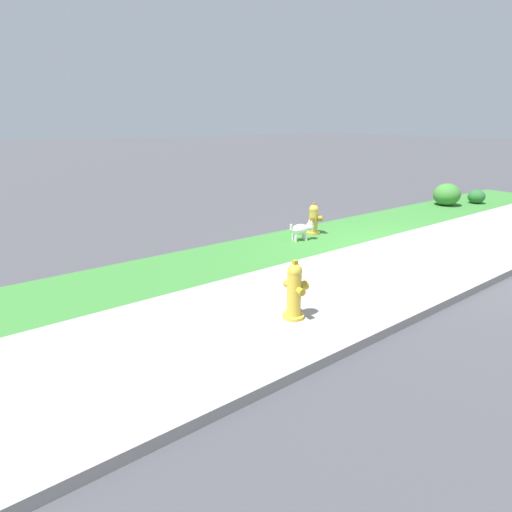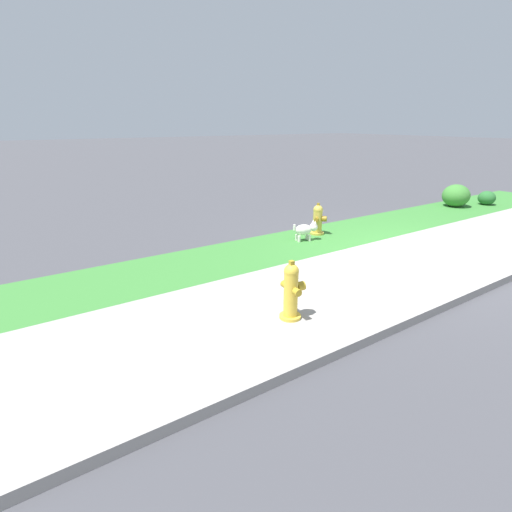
% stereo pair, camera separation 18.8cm
% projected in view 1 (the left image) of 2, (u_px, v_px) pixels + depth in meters
% --- Properties ---
extents(ground_plane, '(120.00, 120.00, 0.00)m').
position_uv_depth(ground_plane, '(424.00, 257.00, 7.46)').
color(ground_plane, '#424247').
extents(sidewalk_pavement, '(18.00, 2.50, 0.01)m').
position_uv_depth(sidewalk_pavement, '(424.00, 257.00, 7.46)').
color(sidewalk_pavement, '#9E9993').
rests_on(sidewalk_pavement, ground).
extents(grass_verge, '(18.00, 1.76, 0.01)m').
position_uv_depth(grass_verge, '(338.00, 232.00, 9.08)').
color(grass_verge, '#387A33').
rests_on(grass_verge, ground).
extents(street_curb, '(18.00, 0.16, 0.12)m').
position_uv_depth(street_curb, '(499.00, 275.00, 6.43)').
color(street_curb, '#9E9993').
rests_on(street_curb, ground).
extents(fire_hydrant_across_street, '(0.36, 0.35, 0.71)m').
position_uv_depth(fire_hydrant_across_street, '(314.00, 219.00, 8.89)').
color(fire_hydrant_across_street, gold).
rests_on(fire_hydrant_across_street, ground).
extents(fire_hydrant_near_corner, '(0.33, 0.37, 0.79)m').
position_uv_depth(fire_hydrant_near_corner, '(294.00, 291.00, 5.02)').
color(fire_hydrant_near_corner, gold).
rests_on(fire_hydrant_near_corner, ground).
extents(small_white_dog, '(0.54, 0.31, 0.43)m').
position_uv_depth(small_white_dog, '(302.00, 229.00, 8.43)').
color(small_white_dog, silver).
rests_on(small_white_dog, ground).
extents(shrub_bush_far_verge, '(0.77, 0.77, 0.65)m').
position_uv_depth(shrub_bush_far_verge, '(447.00, 195.00, 11.94)').
color(shrub_bush_far_verge, '#3D7F33').
rests_on(shrub_bush_far_verge, ground).
extents(shrub_bush_near_lamp, '(0.49, 0.49, 0.42)m').
position_uv_depth(shrub_bush_near_lamp, '(476.00, 197.00, 12.26)').
color(shrub_bush_near_lamp, '#28662D').
rests_on(shrub_bush_near_lamp, ground).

